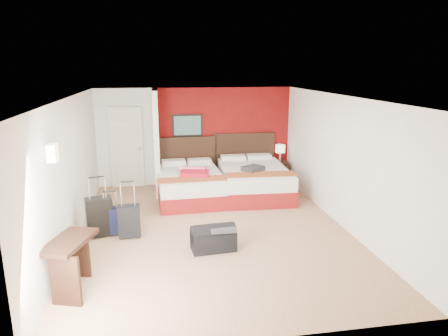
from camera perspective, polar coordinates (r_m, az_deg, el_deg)
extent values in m
plane|color=tan|center=(7.79, -1.57, -8.69)|extent=(6.50, 6.50, 0.00)
cube|color=white|center=(10.56, -4.08, 4.47)|extent=(5.00, 0.04, 2.50)
cube|color=white|center=(7.48, -20.95, -0.52)|extent=(0.04, 6.50, 2.50)
cube|color=black|center=(10.43, -5.18, 6.00)|extent=(0.78, 0.03, 0.58)
cube|color=white|center=(5.89, -23.09, 1.97)|extent=(0.12, 0.20, 0.24)
cube|color=maroon|center=(10.63, -0.03, 4.58)|extent=(3.50, 0.04, 2.50)
cube|color=silver|center=(9.88, -9.51, 3.64)|extent=(0.12, 1.20, 2.50)
cube|color=silver|center=(10.53, -13.56, 2.84)|extent=(0.82, 0.06, 2.05)
cube|color=white|center=(9.49, -4.89, -2.47)|extent=(1.53, 2.14, 0.63)
cube|color=silver|center=(9.78, 4.23, -1.84)|extent=(1.66, 2.29, 0.67)
cube|color=red|center=(9.30, -4.27, -0.46)|extent=(0.79, 0.97, 0.11)
cube|color=#353539|center=(9.37, 4.11, -0.09)|extent=(0.58, 0.55, 0.11)
cube|color=black|center=(10.85, 7.83, -0.56)|extent=(0.44, 0.44, 0.58)
cylinder|color=beige|center=(10.73, 7.93, 2.08)|extent=(0.29, 0.29, 0.45)
cube|color=black|center=(7.74, -17.16, -6.75)|extent=(0.52, 0.39, 0.70)
cube|color=black|center=(7.56, -13.22, -7.49)|extent=(0.40, 0.25, 0.57)
cube|color=black|center=(7.75, -15.61, -7.40)|extent=(0.37, 0.24, 0.50)
cube|color=black|center=(6.93, -1.52, -10.04)|extent=(0.77, 0.46, 0.37)
cube|color=#37373C|center=(6.82, -0.21, -8.49)|extent=(0.42, 0.36, 0.06)
cube|color=black|center=(6.09, -20.80, -12.68)|extent=(0.71, 1.00, 0.75)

